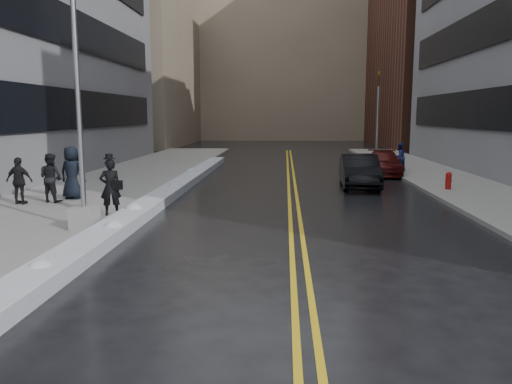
# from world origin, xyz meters

# --- Properties ---
(ground) EXTENTS (160.00, 160.00, 0.00)m
(ground) POSITION_xyz_m (0.00, 0.00, 0.00)
(ground) COLOR black
(ground) RESTS_ON ground
(sidewalk_west) EXTENTS (5.50, 50.00, 0.15)m
(sidewalk_west) POSITION_xyz_m (-5.75, 10.00, 0.07)
(sidewalk_west) COLOR gray
(sidewalk_west) RESTS_ON ground
(sidewalk_east) EXTENTS (4.00, 50.00, 0.15)m
(sidewalk_east) POSITION_xyz_m (10.00, 10.00, 0.07)
(sidewalk_east) COLOR gray
(sidewalk_east) RESTS_ON ground
(lane_line_left) EXTENTS (0.12, 50.00, 0.01)m
(lane_line_left) POSITION_xyz_m (2.35, 10.00, 0.00)
(lane_line_left) COLOR gold
(lane_line_left) RESTS_ON ground
(lane_line_right) EXTENTS (0.12, 50.00, 0.01)m
(lane_line_right) POSITION_xyz_m (2.65, 10.00, 0.00)
(lane_line_right) COLOR gold
(lane_line_right) RESTS_ON ground
(snow_ridge) EXTENTS (0.90, 30.00, 0.34)m
(snow_ridge) POSITION_xyz_m (-2.45, 8.00, 0.17)
(snow_ridge) COLOR silver
(snow_ridge) RESTS_ON ground
(building_west_far) EXTENTS (14.00, 22.00, 18.00)m
(building_west_far) POSITION_xyz_m (-15.50, 44.00, 9.00)
(building_west_far) COLOR gray
(building_west_far) RESTS_ON ground
(building_east_far) EXTENTS (14.00, 20.00, 28.00)m
(building_east_far) POSITION_xyz_m (19.00, 42.00, 14.00)
(building_east_far) COLOR #562D21
(building_east_far) RESTS_ON ground
(building_far) EXTENTS (36.00, 16.00, 22.00)m
(building_far) POSITION_xyz_m (2.00, 60.00, 11.00)
(building_far) COLOR gray
(building_far) RESTS_ON ground
(lamppost) EXTENTS (0.65, 0.65, 7.62)m
(lamppost) POSITION_xyz_m (-3.30, 2.00, 2.53)
(lamppost) COLOR gray
(lamppost) RESTS_ON sidewalk_west
(fire_hydrant) EXTENTS (0.26, 0.26, 0.73)m
(fire_hydrant) POSITION_xyz_m (9.00, 10.00, 0.55)
(fire_hydrant) COLOR maroon
(fire_hydrant) RESTS_ON sidewalk_east
(traffic_signal) EXTENTS (0.16, 0.20, 6.00)m
(traffic_signal) POSITION_xyz_m (8.50, 24.00, 3.40)
(traffic_signal) COLOR gray
(traffic_signal) RESTS_ON sidewalk_east
(pedestrian_fedora) EXTENTS (0.74, 0.62, 1.74)m
(pedestrian_fedora) POSITION_xyz_m (-3.20, 3.84, 1.02)
(pedestrian_fedora) COLOR black
(pedestrian_fedora) RESTS_ON sidewalk_west
(pedestrian_b) EXTENTS (0.99, 0.86, 1.73)m
(pedestrian_b) POSITION_xyz_m (-6.13, 6.03, 1.02)
(pedestrian_b) COLOR black
(pedestrian_b) RESTS_ON sidewalk_west
(pedestrian_c) EXTENTS (1.04, 0.78, 1.94)m
(pedestrian_c) POSITION_xyz_m (-5.65, 6.72, 1.12)
(pedestrian_c) COLOR black
(pedestrian_c) RESTS_ON sidewalk_west
(pedestrian_d) EXTENTS (0.99, 0.48, 1.64)m
(pedestrian_d) POSITION_xyz_m (-7.00, 5.52, 0.97)
(pedestrian_d) COLOR black
(pedestrian_d) RESTS_ON sidewalk_west
(pedestrian_east) EXTENTS (0.95, 0.89, 1.56)m
(pedestrian_east) POSITION_xyz_m (8.49, 16.83, 0.93)
(pedestrian_east) COLOR navy
(pedestrian_east) RESTS_ON sidewalk_east
(car_black) EXTENTS (1.79, 4.56, 1.48)m
(car_black) POSITION_xyz_m (5.50, 11.34, 0.74)
(car_black) COLOR black
(car_black) RESTS_ON ground
(car_maroon) EXTENTS (2.36, 4.65, 1.29)m
(car_maroon) POSITION_xyz_m (7.50, 16.11, 0.65)
(car_maroon) COLOR #440C0A
(car_maroon) RESTS_ON ground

